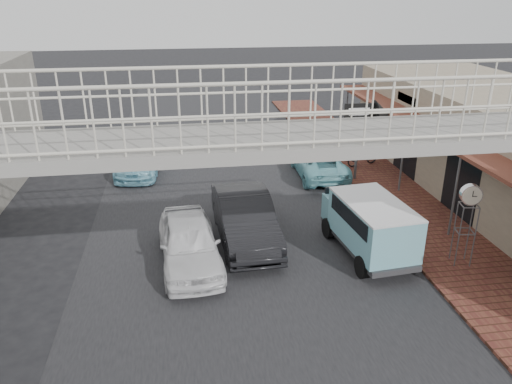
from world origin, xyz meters
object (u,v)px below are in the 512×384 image
object	(u,v)px
angkot_far	(141,158)
street_clock	(470,199)
arrow_sign	(379,116)
motorcycle_near	(362,156)
motorcycle_far	(326,145)
white_hatchback	(189,243)
angkot_van	(370,220)
angkot_curb	(319,163)
dark_sedan	(245,218)

from	to	relation	value
angkot_far	street_clock	size ratio (longest dim) A/B	1.75
angkot_far	arrow_sign	size ratio (longest dim) A/B	1.29
motorcycle_near	arrow_sign	distance (m)	2.87
motorcycle_far	motorcycle_near	bearing A→B (deg)	-135.21
white_hatchback	angkot_van	bearing A→B (deg)	-6.33
angkot_far	motorcycle_far	bearing A→B (deg)	12.24
white_hatchback	angkot_far	world-z (taller)	white_hatchback
arrow_sign	motorcycle_near	bearing A→B (deg)	89.81
angkot_curb	motorcycle_near	xyz separation A→B (m)	(2.32, 0.81, -0.06)
motorcycle_near	angkot_curb	bearing A→B (deg)	91.21
angkot_van	street_clock	bearing A→B (deg)	-29.15
dark_sedan	motorcycle_far	world-z (taller)	dark_sedan
white_hatchback	dark_sedan	size ratio (longest dim) A/B	0.88
angkot_curb	angkot_far	size ratio (longest dim) A/B	0.97
dark_sedan	angkot_curb	xyz separation A→B (m)	(4.04, 5.59, -0.21)
white_hatchback	arrow_sign	distance (m)	10.31
dark_sedan	motorcycle_near	size ratio (longest dim) A/B	2.93
angkot_curb	motorcycle_near	world-z (taller)	angkot_curb
angkot_far	angkot_van	world-z (taller)	angkot_van
dark_sedan	angkot_curb	bearing A→B (deg)	51.85
angkot_van	street_clock	xyz separation A→B (m)	(2.49, -1.09, 1.01)
dark_sedan	motorcycle_far	size ratio (longest dim) A/B	2.93
angkot_far	arrow_sign	distance (m)	10.61
angkot_far	street_clock	xyz separation A→B (m)	(9.90, -9.96, 1.54)
white_hatchback	street_clock	distance (m)	8.22
white_hatchback	angkot_curb	size ratio (longest dim) A/B	1.00
angkot_far	dark_sedan	bearing A→B (deg)	-55.93
arrow_sign	street_clock	bearing A→B (deg)	-88.41
white_hatchback	dark_sedan	distance (m)	2.26
angkot_curb	arrow_sign	bearing A→B (deg)	159.90
dark_sedan	angkot_far	xyz separation A→B (m)	(-3.76, 7.35, -0.16)
dark_sedan	angkot_curb	world-z (taller)	dark_sedan
angkot_far	motorcycle_near	bearing A→B (deg)	1.63
angkot_far	motorcycle_far	distance (m)	8.94
street_clock	arrow_sign	distance (m)	7.34
arrow_sign	dark_sedan	bearing A→B (deg)	-140.56
street_clock	arrow_sign	bearing A→B (deg)	100.08
white_hatchback	arrow_sign	xyz separation A→B (m)	(8.12, 5.99, 2.11)
white_hatchback	angkot_van	distance (m)	5.51
dark_sedan	white_hatchback	bearing A→B (deg)	-147.14
angkot_curb	street_clock	distance (m)	8.61
dark_sedan	arrow_sign	size ratio (longest dim) A/B	1.43
motorcycle_far	arrow_sign	xyz separation A→B (m)	(1.13, -3.47, 2.24)
motorcycle_far	arrow_sign	distance (m)	4.29
street_clock	angkot_far	bearing A→B (deg)	145.95
angkot_curb	white_hatchback	bearing A→B (deg)	51.24
angkot_far	motorcycle_far	world-z (taller)	angkot_far
angkot_far	angkot_van	distance (m)	11.57
dark_sedan	street_clock	size ratio (longest dim) A/B	1.93
motorcycle_far	arrow_sign	size ratio (longest dim) A/B	0.49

